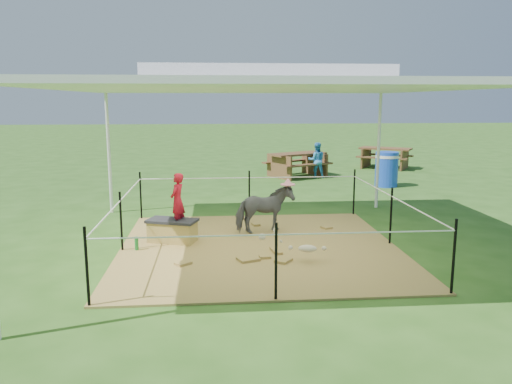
{
  "coord_description": "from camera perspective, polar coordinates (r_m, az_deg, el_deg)",
  "views": [
    {
      "loc": [
        -0.74,
        -8.02,
        2.44
      ],
      "look_at": [
        0.0,
        0.6,
        0.85
      ],
      "focal_mm": 35.0,
      "sensor_mm": 36.0,
      "label": 1
    }
  ],
  "objects": [
    {
      "name": "distant_person",
      "position": [
        16.01,
        6.94,
        3.63
      ],
      "size": [
        0.58,
        0.46,
        1.13
      ],
      "primitive_type": "imported",
      "rotation": [
        0.0,
        0.0,
        3.07
      ],
      "color": "#3890D2",
      "rests_on": "ground"
    },
    {
      "name": "hay_patch",
      "position": [
        8.41,
        0.35,
        -6.34
      ],
      "size": [
        4.6,
        4.6,
        0.03
      ],
      "primitive_type": "cube",
      "color": "brown",
      "rests_on": "ground"
    },
    {
      "name": "picnic_table_far",
      "position": [
        18.83,
        14.52,
        3.8
      ],
      "size": [
        2.21,
        2.06,
        0.75
      ],
      "primitive_type": "cube",
      "rotation": [
        0.0,
        0.0,
        -0.56
      ],
      "color": "brown",
      "rests_on": "ground"
    },
    {
      "name": "dark_cloth",
      "position": [
        8.72,
        -9.56,
        -3.24
      ],
      "size": [
        0.94,
        0.69,
        0.04
      ],
      "primitive_type": "cube",
      "rotation": [
        0.0,
        0.0,
        -0.34
      ],
      "color": "black",
      "rests_on": "straw_bale"
    },
    {
      "name": "green_bottle",
      "position": [
        8.42,
        -13.49,
        -5.74
      ],
      "size": [
        0.08,
        0.08,
        0.22
      ],
      "primitive_type": "cylinder",
      "rotation": [
        0.0,
        0.0,
        -0.34
      ],
      "color": "#1A772A",
      "rests_on": "hay_patch"
    },
    {
      "name": "picnic_table_near",
      "position": [
        16.24,
        4.74,
        3.12
      ],
      "size": [
        2.26,
        2.05,
        0.77
      ],
      "primitive_type": "cube",
      "rotation": [
        0.0,
        0.0,
        0.49
      ],
      "color": "#55341D",
      "rests_on": "ground"
    },
    {
      "name": "pink_hat",
      "position": [
        9.07,
        0.97,
        1.12
      ],
      "size": [
        0.27,
        0.27,
        0.13
      ],
      "primitive_type": "cylinder",
      "color": "pink",
      "rests_on": "pony"
    },
    {
      "name": "foal",
      "position": [
        7.62,
        5.91,
        -6.25
      ],
      "size": [
        0.91,
        0.61,
        0.46
      ],
      "primitive_type": null,
      "rotation": [
        0.0,
        0.0,
        -0.18
      ],
      "color": "beige",
      "rests_on": "hay_patch"
    },
    {
      "name": "rope_fence",
      "position": [
        8.25,
        0.36,
        -2.16
      ],
      "size": [
        4.54,
        4.54,
        1.0
      ],
      "color": "black",
      "rests_on": "ground"
    },
    {
      "name": "trash_barrel",
      "position": [
        14.79,
        14.69,
        2.53
      ],
      "size": [
        0.69,
        0.69,
        1.0
      ],
      "primitive_type": "cylinder",
      "rotation": [
        0.0,
        0.0,
        -0.08
      ],
      "color": "blue",
      "rests_on": "ground"
    },
    {
      "name": "woman",
      "position": [
        8.62,
        -8.98,
        -0.32
      ],
      "size": [
        0.33,
        0.4,
        0.95
      ],
      "primitive_type": "imported",
      "rotation": [
        0.0,
        0.0,
        -1.91
      ],
      "color": "red",
      "rests_on": "straw_bale"
    },
    {
      "name": "straw_bale",
      "position": [
        8.77,
        -9.52,
        -4.5
      ],
      "size": [
        0.87,
        0.64,
        0.35
      ],
      "primitive_type": "cube",
      "rotation": [
        0.0,
        0.0,
        -0.34
      ],
      "color": "olive",
      "rests_on": "hay_patch"
    },
    {
      "name": "ground",
      "position": [
        8.42,
        0.35,
        -6.44
      ],
      "size": [
        90.0,
        90.0,
        0.0
      ],
      "primitive_type": "plane",
      "color": "#2D5919",
      "rests_on": "ground"
    },
    {
      "name": "canopy_tent",
      "position": [
        8.06,
        0.37,
        12.2
      ],
      "size": [
        6.3,
        6.3,
        2.9
      ],
      "color": "silver",
      "rests_on": "ground"
    },
    {
      "name": "pony",
      "position": [
        9.16,
        0.96,
        -2.0
      ],
      "size": [
        1.14,
        0.75,
        0.88
      ],
      "primitive_type": "imported",
      "rotation": [
        0.0,
        0.0,
        1.86
      ],
      "color": "#47474C",
      "rests_on": "hay_patch"
    }
  ]
}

